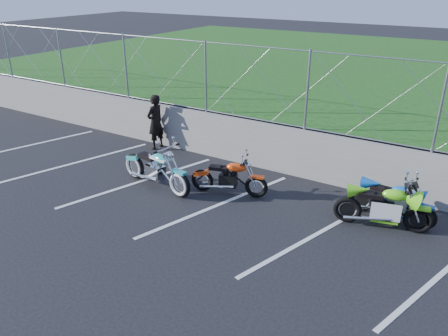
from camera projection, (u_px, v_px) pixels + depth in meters
The scene contains 10 objects.
ground at pixel (194, 224), 9.38m from camera, with size 90.00×90.00×0.00m, color black.
retaining_wall at pixel (268, 146), 11.84m from camera, with size 30.00×0.22×1.30m, color slate.
grass_field at pixel (367, 79), 19.64m from camera, with size 30.00×20.00×1.30m, color #1A4A13.
chain_link_fence at pixel (271, 86), 11.18m from camera, with size 28.00×0.03×2.00m.
parking_lines at pixel (265, 218), 9.58m from camera, with size 18.29×4.31×0.01m.
cruiser_turquoise at pixel (157, 170), 10.81m from camera, with size 2.33×0.74×1.17m.
naked_orange at pixel (230, 179), 10.50m from camera, with size 1.87×0.72×0.96m.
sportbike_green at pixel (384, 209), 9.07m from camera, with size 1.98×0.73×1.04m.
sportbike_blue at pixel (394, 203), 9.36m from camera, with size 1.86×0.66×0.96m.
person_standing at pixel (155, 122), 13.17m from camera, with size 0.61×0.40×1.68m, color black.
Camera 1 is at (4.78, -6.57, 4.88)m, focal length 35.00 mm.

